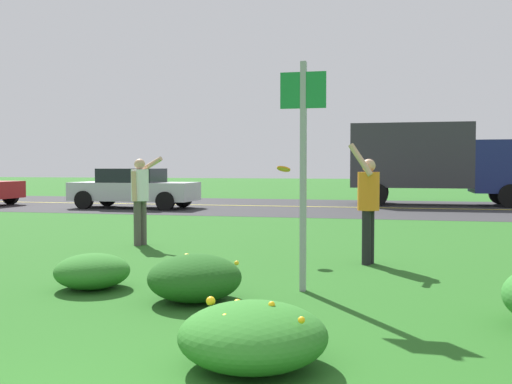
{
  "coord_description": "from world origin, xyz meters",
  "views": [
    {
      "loc": [
        1.72,
        -1.99,
        1.54
      ],
      "look_at": [
        -0.36,
        6.92,
        1.14
      ],
      "focal_mm": 41.63,
      "sensor_mm": 36.0,
      "label": 1
    }
  ],
  "objects_px": {
    "frisbee_orange": "(284,169)",
    "car_silver_center_left": "(134,188)",
    "person_catcher_orange_shirt": "(368,201)",
    "person_thrower_white_shirt": "(140,193)",
    "box_truck_navy": "(434,159)",
    "sign_post_near_path": "(303,154)"
  },
  "relations": [
    {
      "from": "person_thrower_white_shirt",
      "to": "box_truck_navy",
      "type": "relative_size",
      "value": 0.26
    },
    {
      "from": "box_truck_navy",
      "to": "person_catcher_orange_shirt",
      "type": "bearing_deg",
      "value": -97.3
    },
    {
      "from": "person_catcher_orange_shirt",
      "to": "frisbee_orange",
      "type": "height_order",
      "value": "person_catcher_orange_shirt"
    },
    {
      "from": "box_truck_navy",
      "to": "person_thrower_white_shirt",
      "type": "bearing_deg",
      "value": -114.81
    },
    {
      "from": "sign_post_near_path",
      "to": "frisbee_orange",
      "type": "xyz_separation_m",
      "value": [
        -0.74,
        2.71,
        -0.2
      ]
    },
    {
      "from": "person_catcher_orange_shirt",
      "to": "car_silver_center_left",
      "type": "relative_size",
      "value": 0.42
    },
    {
      "from": "frisbee_orange",
      "to": "box_truck_navy",
      "type": "relative_size",
      "value": 0.04
    },
    {
      "from": "person_thrower_white_shirt",
      "to": "frisbee_orange",
      "type": "distance_m",
      "value": 3.12
    },
    {
      "from": "person_thrower_white_shirt",
      "to": "box_truck_navy",
      "type": "height_order",
      "value": "box_truck_navy"
    },
    {
      "from": "car_silver_center_left",
      "to": "sign_post_near_path",
      "type": "bearing_deg",
      "value": -57.53
    },
    {
      "from": "sign_post_near_path",
      "to": "person_catcher_orange_shirt",
      "type": "height_order",
      "value": "sign_post_near_path"
    },
    {
      "from": "sign_post_near_path",
      "to": "car_silver_center_left",
      "type": "distance_m",
      "value": 15.27
    },
    {
      "from": "sign_post_near_path",
      "to": "person_catcher_orange_shirt",
      "type": "bearing_deg",
      "value": 72.71
    },
    {
      "from": "person_catcher_orange_shirt",
      "to": "car_silver_center_left",
      "type": "bearing_deg",
      "value": 129.86
    },
    {
      "from": "car_silver_center_left",
      "to": "box_truck_navy",
      "type": "distance_m",
      "value": 11.68
    },
    {
      "from": "frisbee_orange",
      "to": "car_silver_center_left",
      "type": "height_order",
      "value": "frisbee_orange"
    },
    {
      "from": "sign_post_near_path",
      "to": "person_thrower_white_shirt",
      "type": "height_order",
      "value": "sign_post_near_path"
    },
    {
      "from": "person_catcher_orange_shirt",
      "to": "car_silver_center_left",
      "type": "distance_m",
      "value": 13.85
    },
    {
      "from": "person_thrower_white_shirt",
      "to": "person_catcher_orange_shirt",
      "type": "xyz_separation_m",
      "value": [
        4.42,
        -1.26,
        -0.02
      ]
    },
    {
      "from": "person_catcher_orange_shirt",
      "to": "frisbee_orange",
      "type": "distance_m",
      "value": 1.59
    },
    {
      "from": "person_catcher_orange_shirt",
      "to": "box_truck_navy",
      "type": "bearing_deg",
      "value": 82.7
    },
    {
      "from": "frisbee_orange",
      "to": "car_silver_center_left",
      "type": "relative_size",
      "value": 0.05
    }
  ]
}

